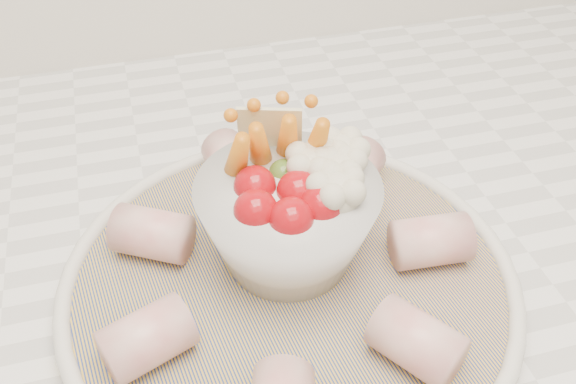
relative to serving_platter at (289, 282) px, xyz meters
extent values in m
cube|color=white|center=(-0.03, 0.07, -0.03)|extent=(2.04, 0.62, 0.04)
cylinder|color=navy|center=(0.00, 0.00, 0.00)|extent=(0.37, 0.37, 0.01)
torus|color=silver|center=(0.00, 0.00, 0.00)|extent=(0.33, 0.33, 0.01)
sphere|color=#A50A11|center=(-0.02, 0.00, 0.07)|extent=(0.03, 0.03, 0.03)
sphere|color=#A50A11|center=(0.00, -0.01, 0.07)|extent=(0.03, 0.03, 0.03)
sphere|color=#A50A11|center=(0.02, 0.00, 0.07)|extent=(0.03, 0.03, 0.03)
sphere|color=#A50A11|center=(-0.02, 0.03, 0.07)|extent=(0.03, 0.03, 0.03)
sphere|color=#A50A11|center=(0.01, 0.02, 0.07)|extent=(0.03, 0.03, 0.03)
sphere|color=#4A7125|center=(0.01, 0.04, 0.07)|extent=(0.02, 0.02, 0.02)
cone|color=orange|center=(-0.01, 0.05, 0.08)|extent=(0.03, 0.05, 0.07)
cone|color=orange|center=(0.01, 0.06, 0.08)|extent=(0.03, 0.05, 0.07)
cone|color=orange|center=(0.03, 0.05, 0.08)|extent=(0.02, 0.05, 0.07)
cone|color=orange|center=(-0.02, 0.05, 0.08)|extent=(0.03, 0.05, 0.07)
sphere|color=beige|center=(0.04, 0.02, 0.07)|extent=(0.03, 0.03, 0.03)
sphere|color=beige|center=(0.03, 0.00, 0.07)|extent=(0.03, 0.03, 0.03)
sphere|color=beige|center=(0.05, 0.04, 0.07)|extent=(0.03, 0.03, 0.03)
sphere|color=beige|center=(0.03, 0.03, 0.07)|extent=(0.03, 0.03, 0.03)
cube|color=beige|center=(0.00, 0.07, 0.08)|extent=(0.05, 0.03, 0.05)
cylinder|color=#C3595A|center=(0.10, -0.01, 0.02)|extent=(0.06, 0.04, 0.04)
cylinder|color=#C3595A|center=(0.08, 0.08, 0.02)|extent=(0.06, 0.07, 0.04)
cylinder|color=#C3595A|center=(-0.02, 0.12, 0.02)|extent=(0.04, 0.06, 0.04)
cylinder|color=#C3595A|center=(-0.09, 0.05, 0.02)|extent=(0.07, 0.06, 0.04)
cylinder|color=#C3595A|center=(-0.10, -0.04, 0.02)|extent=(0.06, 0.05, 0.04)
cylinder|color=#C3595A|center=(0.06, -0.09, 0.02)|extent=(0.06, 0.07, 0.04)
camera|label=1|loc=(-0.08, -0.30, 0.36)|focal=40.00mm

